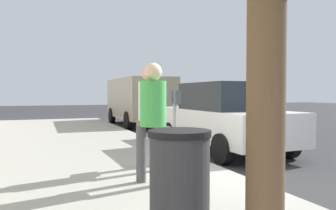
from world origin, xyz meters
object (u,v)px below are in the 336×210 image
Objects in this scene: parked_van_far at (139,99)px; trash_bin at (180,184)px; parking_meter at (175,111)px; parked_sedan_near at (224,117)px; pedestrian_at_meter at (150,108)px; pedestrian_bystander at (153,112)px.

parked_van_far is 5.18× the size of trash_bin.
parking_meter is 0.32× the size of parked_sedan_near.
pedestrian_at_meter is 0.41× the size of parked_sedan_near.
trash_bin is at bearing 145.16° from parked_sedan_near.
parking_meter is 1.52m from pedestrian_bystander.
trash_bin is (-2.84, 0.65, -0.58)m from pedestrian_at_meter.
parked_sedan_near is at bearing -52.54° from parking_meter.
pedestrian_bystander reaches higher than trash_bin.
parked_sedan_near reaches higher than trash_bin.
parked_sedan_near is at bearing -34.84° from trash_bin.
pedestrian_at_meter is 9.88m from parked_van_far.
parking_meter is at bearing 127.46° from parked_sedan_near.
parked_van_far is at bearing 38.71° from pedestrian_at_meter.
parked_sedan_near is (1.54, -2.01, -0.27)m from parking_meter.
parked_sedan_near is at bearing -0.51° from pedestrian_at_meter.
parked_van_far is (7.66, 0.00, 0.36)m from parked_sedan_near.
parked_sedan_near is at bearing -7.17° from pedestrian_bystander.
pedestrian_bystander is (-0.92, 0.25, -0.02)m from pedestrian_at_meter.
parked_sedan_near is (2.79, -2.88, -0.32)m from pedestrian_bystander.
parked_van_far is (9.19, -2.01, 0.09)m from parking_meter.
pedestrian_at_meter is at bearing 117.72° from parking_meter.
pedestrian_bystander is 2.04m from trash_bin.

